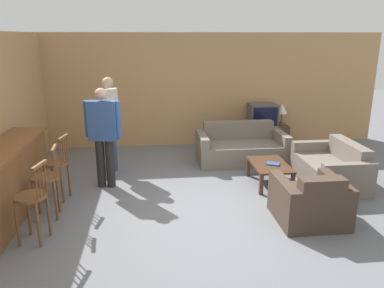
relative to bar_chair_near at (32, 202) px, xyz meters
name	(u,v)px	position (x,y,z in m)	size (l,w,h in m)	color
ground_plane	(204,215)	(2.23, 0.47, -0.55)	(24.00, 24.00, 0.00)	slate
wall_back	(183,91)	(2.23, 4.21, 0.75)	(9.40, 0.08, 2.60)	tan
wall_left	(3,114)	(-0.90, 1.84, 0.75)	(0.08, 8.74, 2.60)	tan
bar_counter	(4,186)	(-0.57, 0.62, -0.03)	(0.55, 2.79, 1.03)	brown
bar_chair_near	(32,202)	(0.00, 0.00, 0.00)	(0.47, 0.47, 1.05)	brown
bar_chair_mid	(46,182)	(0.00, 0.66, 0.00)	(0.43, 0.43, 1.05)	brown
bar_chair_far	(57,167)	(0.00, 1.28, 0.00)	(0.46, 0.46, 1.05)	brown
couch_far	(241,148)	(3.33, 2.83, -0.27)	(1.80, 0.96, 0.78)	#70665B
armchair_near	(310,202)	(3.69, 0.14, -0.26)	(0.92, 0.91, 0.77)	#423328
loveseat_right	(332,169)	(4.63, 1.45, -0.27)	(0.88, 1.45, 0.76)	#70665B
coffee_table	(270,167)	(3.54, 1.54, -0.22)	(0.61, 0.94, 0.38)	#472D1E
tv_unit	(261,136)	(4.06, 3.85, -0.29)	(1.20, 0.49, 0.51)	#513823
tv	(262,115)	(4.06, 3.85, 0.22)	(0.63, 0.48, 0.50)	#4C4C4C
book_on_table	(273,164)	(3.58, 1.50, -0.16)	(0.27, 0.24, 0.02)	navy
table_lamp	(282,110)	(4.53, 3.85, 0.32)	(0.24, 0.24, 0.49)	brown
person_by_window	(110,118)	(0.73, 2.47, 0.50)	(0.31, 0.45, 1.81)	#384260
person_by_counter	(103,133)	(0.69, 1.74, 0.42)	(0.61, 0.27, 1.72)	black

